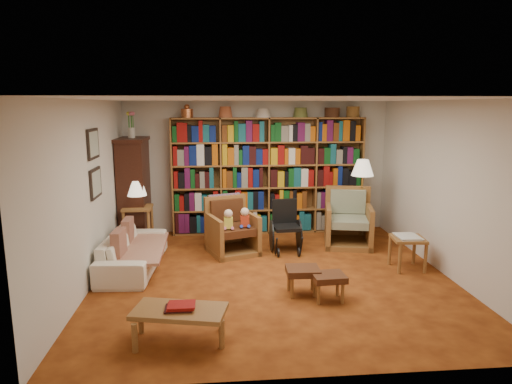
{
  "coord_description": "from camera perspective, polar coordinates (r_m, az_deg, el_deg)",
  "views": [
    {
      "loc": [
        -0.79,
        -6.18,
        2.43
      ],
      "look_at": [
        -0.19,
        0.6,
        1.13
      ],
      "focal_mm": 32.0,
      "sensor_mm": 36.0,
      "label": 1
    }
  ],
  "objects": [
    {
      "name": "wheelchair",
      "position": [
        7.71,
        3.72,
        -4.49
      ],
      "size": [
        0.5,
        0.69,
        0.86
      ],
      "color": "black",
      "rests_on": "floor"
    },
    {
      "name": "framed_pictures",
      "position": [
        6.74,
        -19.55,
        3.37
      ],
      "size": [
        0.03,
        0.52,
        0.97
      ],
      "color": "black",
      "rests_on": "wall_left"
    },
    {
      "name": "footstool_b",
      "position": [
        5.9,
        9.06,
        -10.68
      ],
      "size": [
        0.42,
        0.37,
        0.34
      ],
      "color": "#512615",
      "rests_on": "floor"
    },
    {
      "name": "wall_front",
      "position": [
        3.95,
        6.8,
        -6.63
      ],
      "size": [
        5.0,
        0.0,
        5.0
      ],
      "primitive_type": "plane",
      "rotation": [
        -1.57,
        0.0,
        0.0
      ],
      "color": "silver",
      "rests_on": "floor"
    },
    {
      "name": "footstool_a",
      "position": [
        6.02,
        5.85,
        -10.0
      ],
      "size": [
        0.44,
        0.37,
        0.36
      ],
      "color": "#512615",
      "rests_on": "floor"
    },
    {
      "name": "bookshelf",
      "position": [
        8.66,
        1.55,
        2.48
      ],
      "size": [
        3.6,
        0.3,
        2.42
      ],
      "color": "olive",
      "rests_on": "floor"
    },
    {
      "name": "armchair_sage",
      "position": [
        8.23,
        11.26,
        -3.8
      ],
      "size": [
        0.97,
        0.99,
        0.99
      ],
      "color": "olive",
      "rests_on": "floor"
    },
    {
      "name": "table_lamp",
      "position": [
        8.05,
        -14.7,
        0.37
      ],
      "size": [
        0.34,
        0.34,
        0.46
      ],
      "color": "#B7883A",
      "rests_on": "side_table_lamp"
    },
    {
      "name": "armchair_leather",
      "position": [
        7.67,
        -2.97,
        -4.67
      ],
      "size": [
        0.98,
        0.98,
        0.93
      ],
      "color": "olive",
      "rests_on": "floor"
    },
    {
      "name": "wall_right",
      "position": [
        7.1,
        22.63,
        0.44
      ],
      "size": [
        0.0,
        5.0,
        5.0
      ],
      "primitive_type": "plane",
      "rotation": [
        1.57,
        0.0,
        -1.57
      ],
      "color": "silver",
      "rests_on": "floor"
    },
    {
      "name": "cushion_right",
      "position": [
        6.79,
        -16.76,
        -6.59
      ],
      "size": [
        0.15,
        0.41,
        0.4
      ],
      "primitive_type": "cube",
      "rotation": [
        0.0,
        0.0,
        -0.06
      ],
      "color": "maroon",
      "rests_on": "sofa"
    },
    {
      "name": "coffee_table",
      "position": [
        4.95,
        -9.54,
        -14.68
      ],
      "size": [
        1.03,
        0.67,
        0.41
      ],
      "color": "olive",
      "rests_on": "floor"
    },
    {
      "name": "ceiling",
      "position": [
        6.23,
        2.27,
        11.48
      ],
      "size": [
        5.0,
        5.0,
        0.0
      ],
      "primitive_type": "plane",
      "rotation": [
        3.14,
        0.0,
        0.0
      ],
      "color": "white",
      "rests_on": "wall_back"
    },
    {
      "name": "sofa",
      "position": [
        7.14,
        -15.09,
        -7.19
      ],
      "size": [
        1.85,
        0.82,
        0.53
      ],
      "primitive_type": "imported",
      "rotation": [
        0.0,
        0.0,
        1.51
      ],
      "color": "silver",
      "rests_on": "floor"
    },
    {
      "name": "cushion_left",
      "position": [
        7.44,
        -15.69,
        -4.99
      ],
      "size": [
        0.13,
        0.4,
        0.39
      ],
      "primitive_type": "cube",
      "rotation": [
        0.0,
        0.0,
        -0.01
      ],
      "color": "maroon",
      "rests_on": "sofa"
    },
    {
      "name": "side_table_papers",
      "position": [
        7.2,
        18.46,
        -6.03
      ],
      "size": [
        0.51,
        0.51,
        0.52
      ],
      "color": "olive",
      "rests_on": "floor"
    },
    {
      "name": "side_table_lamp",
      "position": [
        8.15,
        -14.54,
        -2.92
      ],
      "size": [
        0.5,
        0.5,
        0.71
      ],
      "color": "olive",
      "rests_on": "floor"
    },
    {
      "name": "floor",
      "position": [
        6.69,
        2.11,
        -10.46
      ],
      "size": [
        5.0,
        5.0,
        0.0
      ],
      "primitive_type": "plane",
      "color": "#9B4C17",
      "rests_on": "ground"
    },
    {
      "name": "floor_lamp",
      "position": [
        8.28,
        13.17,
        2.56
      ],
      "size": [
        0.39,
        0.39,
        1.48
      ],
      "color": "#B7883A",
      "rests_on": "floor"
    },
    {
      "name": "curio_cabinet",
      "position": [
        8.44,
        -14.98,
        0.4
      ],
      "size": [
        0.5,
        0.95,
        2.4
      ],
      "color": "#3C1A10",
      "rests_on": "floor"
    },
    {
      "name": "wall_back",
      "position": [
        8.8,
        0.13,
        3.14
      ],
      "size": [
        5.0,
        0.0,
        5.0
      ],
      "primitive_type": "plane",
      "rotation": [
        1.57,
        0.0,
        0.0
      ],
      "color": "silver",
      "rests_on": "floor"
    },
    {
      "name": "sofa_throw",
      "position": [
        7.12,
        -14.7,
        -6.92
      ],
      "size": [
        0.85,
        1.55,
        0.04
      ],
      "primitive_type": "cube",
      "rotation": [
        0.0,
        0.0,
        0.02
      ],
      "color": "#C5B790",
      "rests_on": "sofa"
    },
    {
      "name": "wall_left",
      "position": [
        6.52,
        -20.17,
        -0.25
      ],
      "size": [
        0.0,
        5.0,
        5.0
      ],
      "primitive_type": "plane",
      "rotation": [
        1.57,
        0.0,
        1.57
      ],
      "color": "silver",
      "rests_on": "floor"
    }
  ]
}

